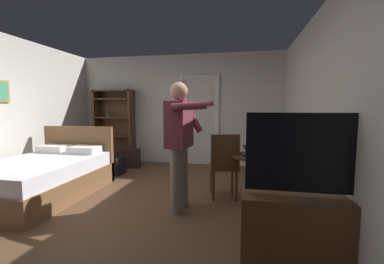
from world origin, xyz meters
TOP-DOWN VIEW (x-y plane):
  - ground_plane at (0.00, 0.00)m, footprint 6.03×6.03m
  - wall_back at (0.00, 2.80)m, footprint 5.16×0.12m
  - wall_right at (2.52, 0.00)m, footprint 0.12×5.72m
  - doorway_frame at (0.52, 2.72)m, footprint 0.93×0.08m
  - bed at (-1.52, 0.12)m, footprint 1.40×2.00m
  - bookshelf at (-1.61, 2.57)m, footprint 0.99×0.32m
  - tv_flatscreen at (2.16, -0.88)m, footprint 1.26×0.40m
  - side_table at (1.72, 0.41)m, footprint 0.66×0.66m
  - laptop at (1.70, 0.37)m, footprint 0.39×0.39m
  - bottle_on_table at (1.86, 0.33)m, footprint 0.06×0.06m
  - wooden_chair at (1.27, 0.51)m, footprint 0.50×0.50m
  - person_blue_shirt at (0.72, -0.02)m, footprint 0.69×0.63m
  - suitcase_dark at (-1.04, 2.10)m, footprint 0.59×0.43m
  - suitcase_small at (-1.14, 1.51)m, footprint 0.58×0.42m

SIDE VIEW (x-z plane):
  - ground_plane at x=0.00m, z-range 0.00..0.00m
  - suitcase_small at x=-1.14m, z-range 0.00..0.35m
  - suitcase_dark at x=-1.04m, z-range 0.00..0.42m
  - bed at x=-1.52m, z-range -0.21..0.81m
  - tv_flatscreen at x=2.16m, z-range -0.28..1.06m
  - side_table at x=1.72m, z-range 0.12..0.82m
  - wooden_chair at x=1.27m, z-range 0.05..1.04m
  - laptop at x=1.70m, z-range 0.68..0.83m
  - bottle_on_table at x=1.86m, z-range 0.68..0.92m
  - bookshelf at x=-1.61m, z-range 0.07..1.88m
  - person_blue_shirt at x=0.72m, z-range 0.14..1.84m
  - doorway_frame at x=0.52m, z-range 0.16..2.29m
  - wall_back at x=0.00m, z-range 0.00..2.63m
  - wall_right at x=2.52m, z-range 0.00..2.63m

